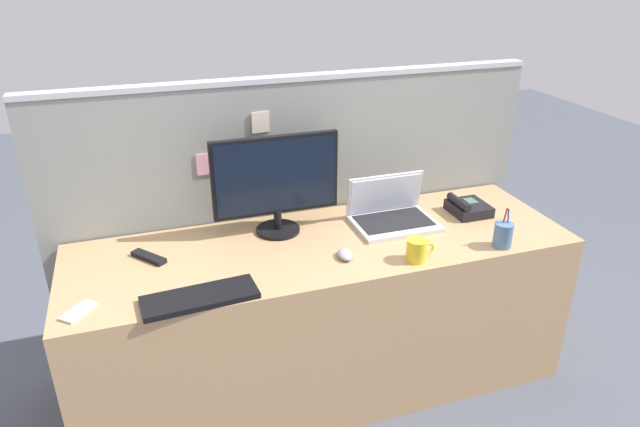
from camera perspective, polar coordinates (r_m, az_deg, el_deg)
name	(u,v)px	position (r m, az deg, el deg)	size (l,w,h in m)	color
ground_plane	(323,378)	(2.93, 0.32, -16.10)	(10.00, 10.00, 0.00)	#4C515B
desk	(323,315)	(2.70, 0.34, -10.05)	(2.20, 0.70, 0.76)	tan
cubicle_divider	(298,217)	(2.86, -2.17, -0.33)	(2.36, 0.08, 1.41)	gray
desktop_monitor	(276,180)	(2.52, -4.42, 3.32)	(0.57, 0.20, 0.45)	black
laptop	(391,213)	(2.69, 7.09, 0.08)	(0.38, 0.28, 0.21)	silver
desk_phone	(468,208)	(2.86, 14.50, 0.58)	(0.17, 0.18, 0.09)	black
keyboard_main	(200,297)	(2.16, -11.88, -8.18)	(0.42, 0.15, 0.02)	black
computer_mouse_right_hand	(345,254)	(2.38, 2.51, -4.09)	(0.06, 0.10, 0.03)	#9EA0A8
pen_cup	(503,235)	(2.57, 17.79, -2.03)	(0.08, 0.08, 0.18)	#4C7093
cell_phone_silver_slab	(79,311)	(2.22, -22.93, -8.97)	(0.06, 0.13, 0.01)	#B7BAC1
tv_remote	(149,257)	(2.48, -16.71, -4.19)	(0.04, 0.17, 0.02)	black
coffee_mug	(417,250)	(2.38, 9.67, -3.60)	(0.12, 0.09, 0.10)	yellow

